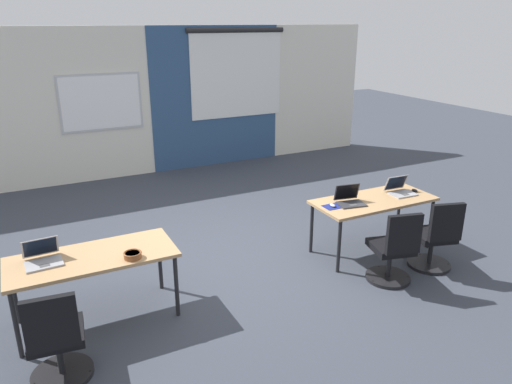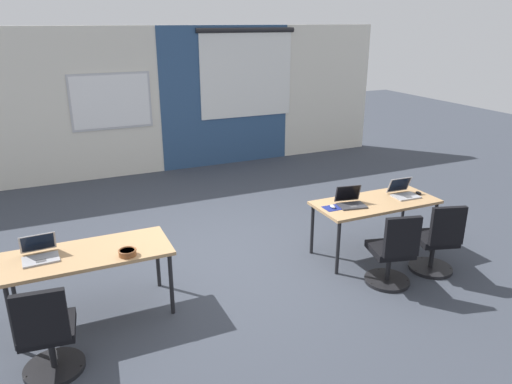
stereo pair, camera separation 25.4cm
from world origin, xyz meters
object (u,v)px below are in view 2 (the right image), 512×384
desk_near_right (375,205)px  laptop_near_right_inner (350,201)px  chair_near_left_end (48,338)px  mouse_near_right_end (418,193)px  desk_near_left (89,258)px  laptop_near_right_end (404,192)px  snack_bowl (127,252)px  chair_near_right_inner (392,256)px  laptop_near_left_end (40,253)px  chair_near_right_end (437,244)px  mouse_near_right_inner (333,206)px

desk_near_right → laptop_near_right_inner: bearing=177.6°
chair_near_left_end → mouse_near_right_end: size_ratio=8.78×
desk_near_left → chair_near_left_end: (-0.44, -0.80, -0.28)m
laptop_near_right_end → desk_near_right: bearing=-175.6°
laptop_near_right_end → snack_bowl: laptop_near_right_end is taller
desk_near_right → chair_near_right_inner: 0.89m
mouse_near_right_end → laptop_near_left_end: bearing=179.0°
laptop_near_left_end → chair_near_left_end: 0.95m
chair_near_left_end → laptop_near_right_inner: (3.57, 0.81, 0.39)m
desk_near_left → chair_near_right_inner: chair_near_right_inner is taller
desk_near_left → laptop_near_left_end: bearing=171.7°
snack_bowl → chair_near_right_end: bearing=-8.5°
desk_near_right → laptop_near_left_end: laptop_near_left_end is taller
desk_near_right → laptop_near_left_end: 3.94m
desk_near_left → laptop_near_right_end: laptop_near_right_end is taller
chair_near_right_inner → snack_bowl: (-2.83, 0.55, 0.38)m
chair_near_left_end → chair_near_right_end: 4.29m
desk_near_right → mouse_near_right_end: bearing=-1.6°
desk_near_right → chair_near_left_end: 4.03m
mouse_near_right_inner → laptop_near_right_inner: bearing=-0.5°
chair_near_left_end → mouse_near_right_end: chair_near_left_end is taller
laptop_near_left_end → snack_bowl: 0.83m
laptop_near_left_end → mouse_near_right_inner: 3.30m
laptop_near_left_end → chair_near_right_inner: laptop_near_left_end is taller
mouse_near_right_end → snack_bowl: snack_bowl is taller
desk_near_left → chair_near_left_end: size_ratio=1.74×
chair_near_right_end → laptop_near_left_end: bearing=5.9°
desk_near_left → desk_near_right: (3.50, 0.00, 0.00)m
desk_near_left → mouse_near_right_end: 4.18m
desk_near_right → snack_bowl: size_ratio=9.01×
mouse_near_right_inner → chair_near_right_inner: size_ratio=0.11×
laptop_near_left_end → snack_bowl: (0.78, -0.29, -0.01)m
laptop_near_right_inner → mouse_near_right_inner: bearing=-170.7°
desk_near_left → laptop_near_right_end: size_ratio=4.65×
desk_near_left → laptop_near_left_end: 0.45m
chair_near_right_end → chair_near_left_end: bearing=17.3°
desk_near_right → chair_near_right_inner: (-0.33, -0.78, -0.28)m
desk_near_left → chair_near_right_end: chair_near_right_end is taller
mouse_near_right_inner → snack_bowl: size_ratio=0.59×
laptop_near_left_end → chair_near_left_end: laptop_near_left_end is taller
laptop_near_left_end → laptop_near_right_end: size_ratio=1.01×
chair_near_left_end → chair_near_right_inner: (3.62, 0.02, 0.00)m
laptop_near_left_end → mouse_near_right_end: laptop_near_left_end is taller
mouse_near_right_inner → snack_bowl: 2.53m
laptop_near_right_inner → chair_near_left_end: bearing=-157.4°
desk_near_right → chair_near_left_end: chair_near_left_end is taller
chair_near_right_inner → chair_near_right_end: bearing=-163.8°
desk_near_right → mouse_near_right_inner: bearing=178.3°
desk_near_right → laptop_near_right_end: bearing=1.8°
laptop_near_right_inner → chair_near_right_inner: 0.89m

